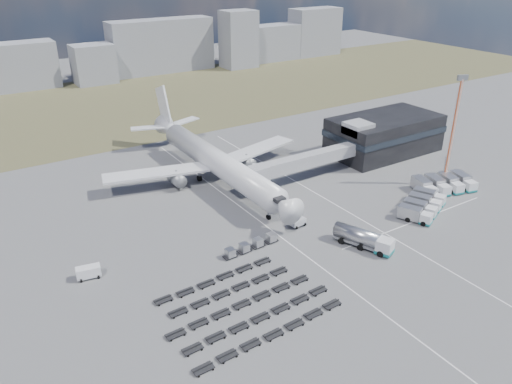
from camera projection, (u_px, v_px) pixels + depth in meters
ground at (295, 238)px, 95.95m from camera, size 420.00×420.00×0.00m
grass_strip at (112, 105)px, 179.39m from camera, size 420.00×90.00×0.01m
lane_markings at (324, 219)px, 102.98m from camera, size 47.12×110.00×0.01m
terminal at (384, 134)px, 135.12m from camera, size 30.40×16.40×11.00m
jet_bridge at (298, 163)px, 117.00m from camera, size 30.30×3.80×7.05m
airliner at (214, 160)px, 118.22m from camera, size 51.59×64.53×17.62m
skyline at (35, 62)px, 197.75m from camera, size 295.26×26.92×25.88m
fuel_tanker at (363, 238)px, 92.31m from camera, size 6.89×11.58×3.66m
pushback_tug at (298, 222)px, 100.02m from camera, size 3.39×2.09×1.47m
utility_van at (89, 272)px, 83.79m from camera, size 4.24×2.50×2.15m
catering_truck at (260, 175)px, 119.50m from camera, size 5.05×7.13×3.03m
service_trucks_near at (422, 205)px, 105.18m from camera, size 14.01×11.20×2.74m
service_trucks_far at (444, 184)px, 114.69m from camera, size 14.55×10.38×2.92m
uld_row at (251, 245)px, 91.82m from camera, size 11.78×2.12×1.62m
baggage_dollies at (243, 305)px, 77.11m from camera, size 27.13×18.42×0.69m
floodlight_mast at (453, 132)px, 112.95m from camera, size 2.45×2.00×25.85m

